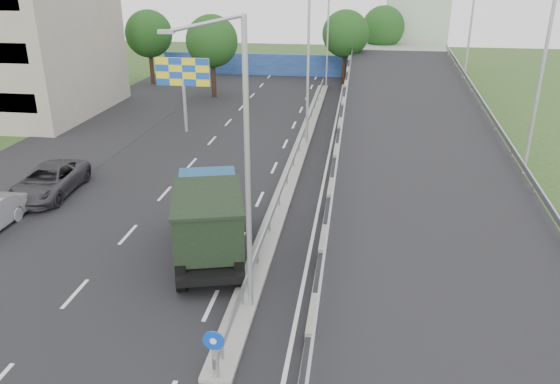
% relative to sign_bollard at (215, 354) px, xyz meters
% --- Properties ---
extents(road_surface, '(26.00, 90.00, 0.04)m').
position_rel_sign_bollard_xyz_m(road_surface, '(-3.00, 17.83, -1.03)').
color(road_surface, black).
rests_on(road_surface, ground).
extents(parking_strip, '(8.00, 90.00, 0.05)m').
position_rel_sign_bollard_xyz_m(parking_strip, '(-16.00, 17.83, -1.03)').
color(parking_strip, black).
rests_on(parking_strip, ground).
extents(median, '(1.00, 44.00, 0.20)m').
position_rel_sign_bollard_xyz_m(median, '(0.00, 21.83, -0.93)').
color(median, gray).
rests_on(median, ground).
extents(overpass_ramp, '(10.00, 50.00, 3.50)m').
position_rel_sign_bollard_xyz_m(overpass_ramp, '(7.50, 21.83, 0.72)').
color(overpass_ramp, gray).
rests_on(overpass_ramp, ground).
extents(median_guardrail, '(0.09, 44.00, 0.71)m').
position_rel_sign_bollard_xyz_m(median_guardrail, '(0.00, 21.83, -0.28)').
color(median_guardrail, gray).
rests_on(median_guardrail, median).
extents(sign_bollard, '(0.64, 0.23, 1.67)m').
position_rel_sign_bollard_xyz_m(sign_bollard, '(0.00, 0.00, 0.00)').
color(sign_bollard, black).
rests_on(sign_bollard, median).
extents(lamp_post_near, '(2.74, 0.18, 10.08)m').
position_rel_sign_bollard_xyz_m(lamp_post_near, '(0.11, 3.83, 4.77)').
color(lamp_post_near, '#B2B5B7').
rests_on(lamp_post_near, median).
extents(lamp_post_mid, '(2.74, 0.18, 10.08)m').
position_rel_sign_bollard_xyz_m(lamp_post_mid, '(0.11, 23.83, 4.77)').
color(lamp_post_mid, '#B2B5B7').
rests_on(lamp_post_mid, median).
extents(lamp_post_far, '(2.74, 0.18, 10.08)m').
position_rel_sign_bollard_xyz_m(lamp_post_far, '(0.11, 43.83, 4.77)').
color(lamp_post_far, '#B2B5B7').
rests_on(lamp_post_far, median).
extents(blue_wall, '(30.00, 0.50, 2.40)m').
position_rel_sign_bollard_xyz_m(blue_wall, '(-4.00, 49.83, 0.17)').
color(blue_wall, navy).
rests_on(blue_wall, ground).
extents(church, '(7.00, 7.00, 13.80)m').
position_rel_sign_bollard_xyz_m(church, '(10.00, 57.83, 4.28)').
color(church, '#B2CCAD').
rests_on(church, ground).
extents(billboard, '(4.00, 0.24, 5.50)m').
position_rel_sign_bollard_xyz_m(billboard, '(-9.00, 25.83, 3.15)').
color(billboard, '#B2B5B7').
rests_on(billboard, ground).
extents(tree_left_mid, '(4.80, 4.80, 7.60)m').
position_rel_sign_bollard_xyz_m(tree_left_mid, '(-10.00, 37.83, 4.14)').
color(tree_left_mid, black).
rests_on(tree_left_mid, ground).
extents(tree_median_far, '(4.80, 4.80, 7.60)m').
position_rel_sign_bollard_xyz_m(tree_median_far, '(2.00, 45.83, 4.14)').
color(tree_median_far, black).
rests_on(tree_median_far, ground).
extents(tree_left_far, '(4.80, 4.80, 7.60)m').
position_rel_sign_bollard_xyz_m(tree_left_far, '(-18.00, 42.83, 4.14)').
color(tree_left_far, black).
rests_on(tree_left_far, ground).
extents(tree_ramp_far, '(4.80, 4.80, 7.60)m').
position_rel_sign_bollard_xyz_m(tree_ramp_far, '(6.00, 52.83, 4.14)').
color(tree_ramp_far, black).
rests_on(tree_ramp_far, ground).
extents(dump_truck, '(4.36, 7.48, 3.11)m').
position_rel_sign_bollard_xyz_m(dump_truck, '(-2.26, 7.69, 0.69)').
color(dump_truck, black).
rests_on(dump_truck, ground).
extents(parked_car_c, '(2.98, 5.87, 1.59)m').
position_rel_sign_bollard_xyz_m(parked_car_c, '(-12.62, 12.88, -0.24)').
color(parked_car_c, '#343338').
rests_on(parked_car_c, ground).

